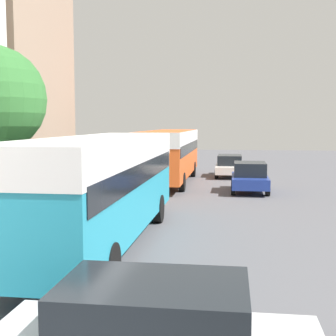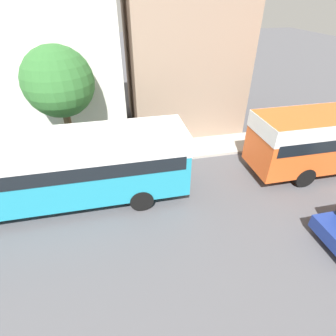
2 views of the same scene
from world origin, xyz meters
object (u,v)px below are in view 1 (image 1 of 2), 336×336
object	(u,v)px
bus_lead	(102,176)
pedestrian_near_curb	(132,157)
car_far_curb	(250,177)
car_distant	(230,165)
bus_following	(170,149)

from	to	relation	value
bus_lead	pedestrian_near_curb	size ratio (longest dim) A/B	6.41
car_far_curb	pedestrian_near_curb	size ratio (longest dim) A/B	2.24
pedestrian_near_curb	bus_lead	bearing A→B (deg)	-79.99
car_far_curb	car_distant	bearing A→B (deg)	98.93
bus_lead	bus_following	distance (m)	14.58
bus_following	car_distant	xyz separation A→B (m)	(3.54, 3.84, -1.27)
pedestrian_near_curb	bus_following	bearing A→B (deg)	-60.81
bus_following	car_distant	world-z (taller)	bus_following
car_far_curb	pedestrian_near_curb	bearing A→B (deg)	130.33
bus_following	car_distant	size ratio (longest dim) A/B	2.56
car_distant	pedestrian_near_curb	bearing A→B (deg)	158.18
car_far_curb	car_distant	distance (m)	7.07
bus_lead	car_distant	xyz separation A→B (m)	(3.55, 18.41, -1.31)
bus_lead	pedestrian_near_curb	distance (m)	21.70
car_distant	pedestrian_near_curb	xyz separation A→B (m)	(-7.32, 2.93, 0.26)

